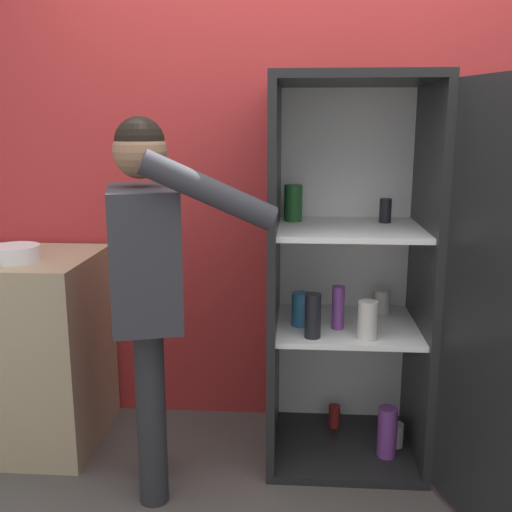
# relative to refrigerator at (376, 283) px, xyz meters

# --- Properties ---
(wall_back) EXTENTS (7.00, 0.06, 2.55)m
(wall_back) POSITION_rel_refrigerator_xyz_m (-0.36, 0.46, 0.43)
(wall_back) COLOR #B72D2D
(wall_back) RESTS_ON ground_plane
(refrigerator) EXTENTS (0.97, 1.28, 1.71)m
(refrigerator) POSITION_rel_refrigerator_xyz_m (0.00, 0.00, 0.00)
(refrigerator) COLOR black
(refrigerator) RESTS_ON ground_plane
(person) EXTENTS (0.72, 0.59, 1.54)m
(person) POSITION_rel_refrigerator_xyz_m (-0.93, -0.27, 0.11)
(person) COLOR #262628
(person) RESTS_ON ground_plane
(counter) EXTENTS (0.68, 0.63, 0.92)m
(counter) POSITION_rel_refrigerator_xyz_m (-1.63, 0.10, -0.39)
(counter) COLOR tan
(counter) RESTS_ON ground_plane
(bowl) EXTENTS (0.21, 0.21, 0.07)m
(bowl) POSITION_rel_refrigerator_xyz_m (-1.59, -0.00, 0.11)
(bowl) COLOR white
(bowl) RESTS_ON counter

